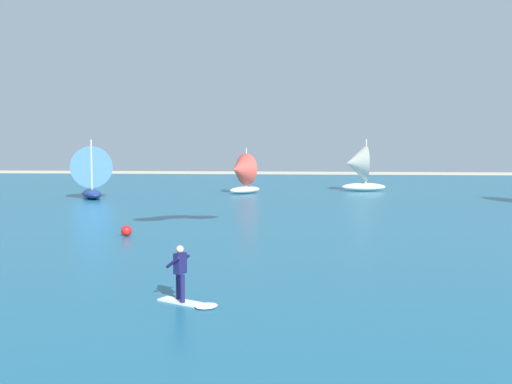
% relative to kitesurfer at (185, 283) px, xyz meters
% --- Properties ---
extents(ocean, '(160.00, 90.00, 0.10)m').
position_rel_kitesurfer_xyz_m(ocean, '(2.72, 34.98, -0.65)').
color(ocean, '#1E607F').
rests_on(ocean, ground).
extents(kitesurfer, '(1.99, 1.42, 1.67)m').
position_rel_kitesurfer_xyz_m(kitesurfer, '(0.00, 0.00, 0.00)').
color(kitesurfer, white).
rests_on(kitesurfer, ocean).
extents(sailboat_leading, '(3.84, 3.93, 4.41)m').
position_rel_kitesurfer_xyz_m(sailboat_leading, '(-2.98, 39.36, 1.42)').
color(sailboat_leading, silver).
rests_on(sailboat_leading, ocean).
extents(sailboat_heeled_over, '(4.15, 4.62, 5.14)m').
position_rel_kitesurfer_xyz_m(sailboat_heeled_over, '(-15.69, 33.51, 1.75)').
color(sailboat_heeled_over, navy).
rests_on(sailboat_heeled_over, ocean).
extents(sailboat_trailing, '(4.62, 3.95, 5.32)m').
position_rel_kitesurfer_xyz_m(sailboat_trailing, '(8.49, 43.85, 1.83)').
color(sailboat_trailing, white).
rests_on(sailboat_trailing, ocean).
extents(marker_buoy, '(0.55, 0.55, 0.55)m').
position_rel_kitesurfer_xyz_m(marker_buoy, '(-5.67, 12.29, -0.33)').
color(marker_buoy, red).
rests_on(marker_buoy, ocean).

